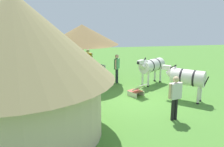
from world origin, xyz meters
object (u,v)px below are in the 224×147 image
at_px(guest_behind_table, 117,66).
at_px(standing_watcher, 175,94).
at_px(patio_chair_east_end, 94,79).
at_px(guest_beside_umbrella, 88,60).
at_px(patio_chair_near_lawn, 74,70).
at_px(patio_chair_west_end, 63,77).
at_px(striped_lounge_chair, 137,91).
at_px(patio_dining_table, 83,72).
at_px(zebra_by_umbrella, 187,78).
at_px(shade_umbrella, 82,35).
at_px(thatched_hut, 17,61).
at_px(zebra_nearest_camera, 151,66).
at_px(patio_chair_near_hut, 102,71).

distance_m(guest_behind_table, standing_watcher, 5.39).
bearing_deg(patio_chair_east_end, guest_behind_table, 9.93).
bearing_deg(guest_beside_umbrella, patio_chair_near_lawn, -122.68).
distance_m(patio_chair_west_end, striped_lounge_chair, 4.07).
distance_m(patio_dining_table, zebra_by_umbrella, 5.66).
relative_size(patio_chair_east_end, striped_lounge_chair, 0.94).
distance_m(guest_behind_table, striped_lounge_chair, 2.58).
distance_m(shade_umbrella, patio_chair_west_end, 2.52).
height_order(guest_beside_umbrella, striped_lounge_chair, guest_beside_umbrella).
bearing_deg(patio_chair_west_end, patio_chair_near_lawn, 133.84).
xyz_separation_m(thatched_hut, patio_chair_west_end, (5.15, -1.16, -1.87)).
bearing_deg(patio_dining_table, zebra_by_umbrella, -129.47).
bearing_deg(patio_dining_table, patio_chair_west_end, 115.76).
bearing_deg(guest_beside_umbrella, patio_chair_west_end, -104.70).
height_order(guest_behind_table, zebra_nearest_camera, guest_behind_table).
relative_size(thatched_hut, zebra_nearest_camera, 3.08).
height_order(patio_chair_near_lawn, guest_beside_umbrella, guest_beside_umbrella).
bearing_deg(guest_behind_table, guest_beside_umbrella, -118.54).
height_order(thatched_hut, guest_beside_umbrella, thatched_hut).
relative_size(patio_chair_west_end, striped_lounge_chair, 0.94).
relative_size(shade_umbrella, patio_chair_west_end, 4.36).
bearing_deg(patio_chair_west_end, patio_chair_east_end, 44.06).
relative_size(thatched_hut, patio_chair_near_lawn, 6.59).
height_order(shade_umbrella, patio_dining_table, shade_umbrella).
distance_m(thatched_hut, zebra_by_umbrella, 7.10).
xyz_separation_m(patio_chair_near_lawn, zebra_by_umbrella, (-4.73, -4.85, 0.52)).
height_order(patio_chair_near_hut, zebra_nearest_camera, zebra_nearest_camera).
xyz_separation_m(guest_beside_umbrella, zebra_by_umbrella, (-5.50, -3.92, 0.05)).
xyz_separation_m(patio_chair_west_end, patio_chair_near_hut, (1.08, -2.24, 0.00)).
bearing_deg(patio_chair_near_lawn, patio_chair_west_end, 46.16).
relative_size(shade_umbrella, patio_chair_near_lawn, 4.36).
bearing_deg(zebra_by_umbrella, shade_umbrella, 92.78).
bearing_deg(patio_dining_table, guest_behind_table, -96.75).
xyz_separation_m(patio_dining_table, striped_lounge_chair, (-2.66, -2.35, -0.41)).
bearing_deg(zebra_by_umbrella, patio_chair_near_lawn, 87.99).
bearing_deg(patio_chair_near_lawn, shade_umbrella, 90.00).
height_order(shade_umbrella, guest_beside_umbrella, shade_umbrella).
xyz_separation_m(guest_beside_umbrella, guest_behind_table, (-2.13, -1.43, -0.02)).
distance_m(standing_watcher, striped_lounge_chair, 3.00).
xyz_separation_m(thatched_hut, patio_chair_near_lawn, (6.83, -1.79, -1.87)).
bearing_deg(guest_behind_table, thatched_hut, -9.65).
distance_m(patio_chair_east_end, standing_watcher, 5.03).
bearing_deg(patio_chair_near_lawn, patio_chair_near_hut, 136.06).
xyz_separation_m(thatched_hut, patio_dining_table, (5.69, -2.28, -1.73)).
xyz_separation_m(patio_chair_near_hut, zebra_by_umbrella, (-4.13, -3.24, 0.52)).
distance_m(patio_chair_east_end, patio_chair_near_lawn, 2.49).
bearing_deg(patio_chair_near_lawn, patio_dining_table, 90.00).
bearing_deg(patio_chair_near_lawn, patio_chair_east_end, 90.22).
bearing_deg(guest_beside_umbrella, patio_dining_table, -85.16).
bearing_deg(standing_watcher, patio_chair_east_end, 102.44).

